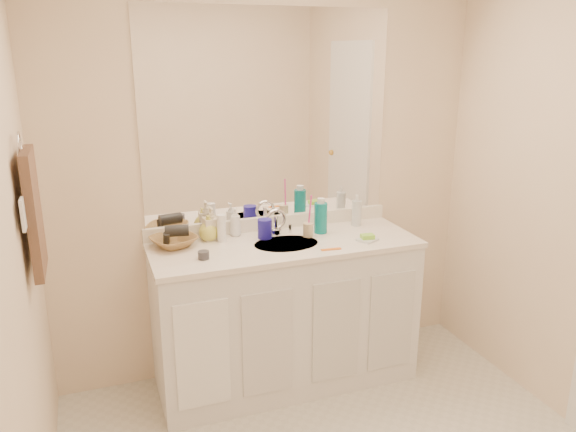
% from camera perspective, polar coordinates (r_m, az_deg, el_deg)
% --- Properties ---
extents(wall_back, '(2.60, 0.02, 2.40)m').
position_cam_1_polar(wall_back, '(3.34, -1.91, 3.97)').
color(wall_back, '#F9E0C2').
rests_on(wall_back, floor).
extents(wall_left, '(0.02, 2.60, 2.40)m').
position_cam_1_polar(wall_left, '(1.97, -27.06, -7.21)').
color(wall_left, '#F9E0C2').
rests_on(wall_left, floor).
extents(vanity_cabinet, '(1.50, 0.55, 0.85)m').
position_cam_1_polar(vanity_cabinet, '(3.36, -0.30, -10.03)').
color(vanity_cabinet, white).
rests_on(vanity_cabinet, floor).
extents(countertop, '(1.52, 0.57, 0.03)m').
position_cam_1_polar(countertop, '(3.19, -0.31, -2.94)').
color(countertop, white).
rests_on(countertop, vanity_cabinet).
extents(backsplash, '(1.52, 0.03, 0.08)m').
position_cam_1_polar(backsplash, '(3.40, -1.79, -0.69)').
color(backsplash, white).
rests_on(backsplash, countertop).
extents(sink_basin, '(0.37, 0.37, 0.02)m').
position_cam_1_polar(sink_basin, '(3.17, -0.19, -3.01)').
color(sink_basin, '#B5B09F').
rests_on(sink_basin, countertop).
extents(faucet, '(0.02, 0.02, 0.11)m').
position_cam_1_polar(faucet, '(3.31, -1.24, -0.93)').
color(faucet, silver).
rests_on(faucet, countertop).
extents(mirror, '(1.48, 0.01, 1.20)m').
position_cam_1_polar(mirror, '(3.28, -1.94, 10.09)').
color(mirror, white).
rests_on(mirror, wall_back).
extents(blue_mug, '(0.10, 0.10, 0.11)m').
position_cam_1_polar(blue_mug, '(3.24, -2.37, -1.30)').
color(blue_mug, '#1B1597').
rests_on(blue_mug, countertop).
extents(tan_cup, '(0.07, 0.07, 0.08)m').
position_cam_1_polar(tan_cup, '(3.27, 2.05, -1.41)').
color(tan_cup, beige).
rests_on(tan_cup, countertop).
extents(toothbrush, '(0.02, 0.04, 0.20)m').
position_cam_1_polar(toothbrush, '(3.24, 2.24, 0.45)').
color(toothbrush, '#F23FA1').
rests_on(toothbrush, tan_cup).
extents(mouthwash_bottle, '(0.10, 0.10, 0.18)m').
position_cam_1_polar(mouthwash_bottle, '(3.33, 3.34, -0.20)').
color(mouthwash_bottle, '#0A797F').
rests_on(mouthwash_bottle, countertop).
extents(clear_pump_bottle, '(0.06, 0.06, 0.16)m').
position_cam_1_polar(clear_pump_bottle, '(3.49, 6.98, 0.30)').
color(clear_pump_bottle, silver).
rests_on(clear_pump_bottle, countertop).
extents(soap_dish, '(0.14, 0.13, 0.01)m').
position_cam_1_polar(soap_dish, '(3.24, 8.07, -2.39)').
color(soap_dish, silver).
rests_on(soap_dish, countertop).
extents(green_soap, '(0.08, 0.06, 0.03)m').
position_cam_1_polar(green_soap, '(3.23, 8.08, -2.09)').
color(green_soap, '#8EE437').
rests_on(green_soap, soap_dish).
extents(orange_comb, '(0.12, 0.03, 0.00)m').
position_cam_1_polar(orange_comb, '(3.08, 4.40, -3.39)').
color(orange_comb, orange).
rests_on(orange_comb, countertop).
extents(dark_jar, '(0.06, 0.06, 0.04)m').
position_cam_1_polar(dark_jar, '(2.96, -8.57, -3.94)').
color(dark_jar, '#35353C').
rests_on(dark_jar, countertop).
extents(extra_white_bottle, '(0.05, 0.05, 0.16)m').
position_cam_1_polar(extra_white_bottle, '(3.19, -6.77, -1.25)').
color(extra_white_bottle, white).
rests_on(extra_white_bottle, countertop).
extents(soap_bottle_white, '(0.08, 0.08, 0.17)m').
position_cam_1_polar(soap_bottle_white, '(3.28, -5.38, -0.60)').
color(soap_bottle_white, white).
rests_on(soap_bottle_white, countertop).
extents(soap_bottle_cream, '(0.09, 0.10, 0.19)m').
position_cam_1_polar(soap_bottle_cream, '(3.24, -7.84, -0.74)').
color(soap_bottle_cream, beige).
rests_on(soap_bottle_cream, countertop).
extents(soap_bottle_yellow, '(0.14, 0.14, 0.15)m').
position_cam_1_polar(soap_bottle_yellow, '(3.23, -8.06, -1.20)').
color(soap_bottle_yellow, '#DAD854').
rests_on(soap_bottle_yellow, countertop).
extents(wicker_basket, '(0.32, 0.32, 0.06)m').
position_cam_1_polar(wicker_basket, '(3.17, -11.52, -2.55)').
color(wicker_basket, olive).
rests_on(wicker_basket, countertop).
extents(hair_dryer, '(0.14, 0.09, 0.06)m').
position_cam_1_polar(hair_dryer, '(3.15, -11.22, -1.47)').
color(hair_dryer, black).
rests_on(hair_dryer, wicker_basket).
extents(towel_ring, '(0.01, 0.11, 0.11)m').
position_cam_1_polar(towel_ring, '(2.62, -25.63, 6.58)').
color(towel_ring, silver).
rests_on(towel_ring, wall_left).
extents(hand_towel, '(0.04, 0.32, 0.55)m').
position_cam_1_polar(hand_towel, '(2.68, -24.41, 0.32)').
color(hand_towel, '#422E23').
rests_on(hand_towel, towel_ring).
extents(switch_plate, '(0.01, 0.08, 0.13)m').
position_cam_1_polar(switch_plate, '(2.47, -25.33, 0.15)').
color(switch_plate, white).
rests_on(switch_plate, wall_left).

